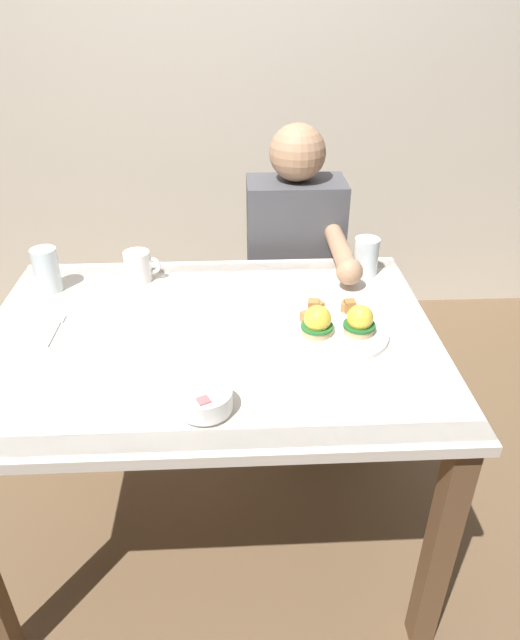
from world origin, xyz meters
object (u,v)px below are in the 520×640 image
(eggs_benedict_plate, at_px, (336,326))
(coffee_mug, at_px, (138,265))
(fork, at_px, (55,329))
(water_glass_far, at_px, (47,272))
(fruit_bowl, at_px, (203,401))
(water_glass_near, at_px, (366,258))
(diner_person, at_px, (296,264))
(dining_table, at_px, (211,367))

(eggs_benedict_plate, xyz_separation_m, coffee_mug, (-0.56, 0.34, 0.02))
(fork, relative_size, water_glass_far, 1.16)
(eggs_benedict_plate, bearing_deg, water_glass_far, 160.50)
(fruit_bowl, xyz_separation_m, water_glass_near, (0.49, 0.65, 0.02))
(fork, height_order, diner_person, diner_person)
(water_glass_near, bearing_deg, fork, -161.98)
(dining_table, height_order, coffee_mug, coffee_mug)
(water_glass_far, xyz_separation_m, diner_person, (0.78, 0.33, -0.15))
(eggs_benedict_plate, bearing_deg, fork, 175.22)
(fork, bearing_deg, coffee_mug, 55.75)
(eggs_benedict_plate, distance_m, fork, 0.75)
(eggs_benedict_plate, height_order, water_glass_near, water_glass_near)
(diner_person, bearing_deg, water_glass_near, -54.72)
(dining_table, bearing_deg, water_glass_near, 34.82)
(fork, xyz_separation_m, water_glass_near, (0.89, 0.29, 0.05))
(dining_table, distance_m, diner_person, 0.67)
(water_glass_near, xyz_separation_m, diner_person, (-0.19, 0.27, -0.14))
(dining_table, bearing_deg, eggs_benedict_plate, -3.06)
(fruit_bowl, xyz_separation_m, coffee_mug, (-0.22, 0.63, 0.02))
(eggs_benedict_plate, relative_size, water_glass_near, 2.29)
(water_glass_far, bearing_deg, fruit_bowl, -50.59)
(water_glass_far, bearing_deg, water_glass_near, 3.81)
(coffee_mug, distance_m, diner_person, 0.60)
(dining_table, relative_size, water_glass_far, 8.98)
(eggs_benedict_plate, xyz_separation_m, water_glass_far, (-0.81, 0.29, 0.03))
(fork, bearing_deg, fruit_bowl, -41.11)
(dining_table, height_order, water_glass_far, water_glass_far)
(water_glass_far, distance_m, diner_person, 0.86)
(fork, relative_size, diner_person, 0.14)
(fruit_bowl, height_order, diner_person, diner_person)
(water_glass_far, bearing_deg, dining_table, -29.32)
(dining_table, xyz_separation_m, water_glass_far, (-0.48, 0.27, 0.17))
(fruit_bowl, distance_m, water_glass_near, 0.81)
(diner_person, bearing_deg, dining_table, -116.05)
(fruit_bowl, height_order, water_glass_far, water_glass_far)
(water_glass_near, distance_m, water_glass_far, 0.97)
(fork, bearing_deg, water_glass_far, 107.32)
(diner_person, bearing_deg, fork, -141.74)
(water_glass_near, relative_size, diner_person, 0.10)
(eggs_benedict_plate, xyz_separation_m, fruit_bowl, (-0.34, -0.29, 0.00))
(eggs_benedict_plate, distance_m, fruit_bowl, 0.45)
(dining_table, height_order, eggs_benedict_plate, eggs_benedict_plate)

